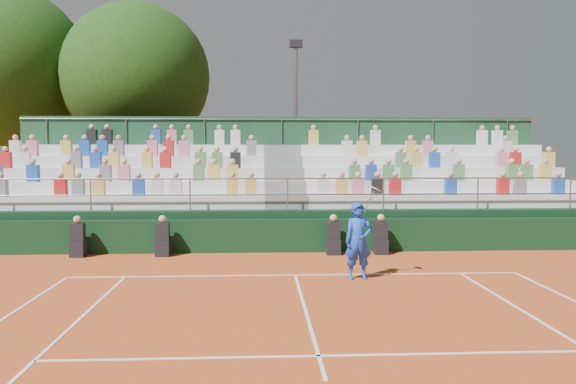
{
  "coord_description": "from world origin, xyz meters",
  "views": [
    {
      "loc": [
        -0.86,
        -13.53,
        2.99
      ],
      "look_at": [
        0.0,
        3.5,
        1.8
      ],
      "focal_mm": 35.0,
      "sensor_mm": 36.0,
      "label": 1
    }
  ],
  "objects_px": {
    "tree_west": "(7,68)",
    "floodlight_mast": "(296,114)",
    "tennis_player": "(359,241)",
    "tree_east": "(136,78)"
  },
  "relations": [
    {
      "from": "tree_west",
      "to": "floodlight_mast",
      "type": "relative_size",
      "value": 1.28
    },
    {
      "from": "tree_west",
      "to": "floodlight_mast",
      "type": "bearing_deg",
      "value": -0.63
    },
    {
      "from": "tennis_player",
      "to": "floodlight_mast",
      "type": "bearing_deg",
      "value": 92.5
    },
    {
      "from": "tree_east",
      "to": "floodlight_mast",
      "type": "relative_size",
      "value": 1.19
    },
    {
      "from": "tennis_player",
      "to": "tree_west",
      "type": "height_order",
      "value": "tree_west"
    },
    {
      "from": "tree_west",
      "to": "tree_east",
      "type": "bearing_deg",
      "value": -4.31
    },
    {
      "from": "tennis_player",
      "to": "floodlight_mast",
      "type": "height_order",
      "value": "floodlight_mast"
    },
    {
      "from": "tennis_player",
      "to": "tree_east",
      "type": "xyz_separation_m",
      "value": [
        -8.02,
        13.4,
        5.53
      ]
    },
    {
      "from": "tree_east",
      "to": "floodlight_mast",
      "type": "bearing_deg",
      "value": 2.33
    },
    {
      "from": "tennis_player",
      "to": "floodlight_mast",
      "type": "relative_size",
      "value": 0.27
    }
  ]
}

